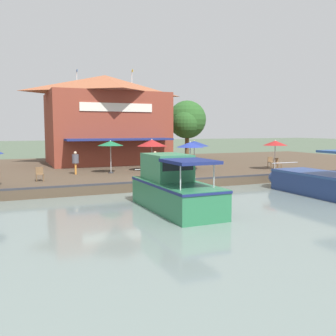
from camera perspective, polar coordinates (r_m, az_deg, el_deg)
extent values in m
plane|color=#4C5B47|center=(22.56, 0.08, -3.57)|extent=(220.00, 220.00, 0.00)
cube|color=#4C3D2D|center=(32.84, -7.45, -0.11)|extent=(22.00, 56.00, 0.60)
cube|color=#2D2D33|center=(22.56, -0.02, -1.90)|extent=(0.20, 50.40, 0.10)
cube|color=brown|center=(35.47, -9.43, 5.95)|extent=(7.85, 10.27, 6.37)
pyramid|color=#9E5638|center=(35.71, -9.55, 12.43)|extent=(8.25, 10.79, 1.70)
cube|color=navy|center=(30.81, -7.29, 4.35)|extent=(1.80, 8.73, 0.16)
cube|color=silver|center=(31.68, -7.78, 9.16)|extent=(0.08, 6.16, 0.70)
cylinder|color=silver|center=(36.43, -5.52, 12.88)|extent=(0.06, 0.06, 2.37)
cube|color=gold|center=(36.40, -5.45, 14.53)|extent=(0.36, 0.03, 0.24)
cylinder|color=silver|center=(35.22, -13.72, 12.76)|extent=(0.06, 0.06, 2.08)
cube|color=#2D5193|center=(35.16, -13.71, 14.24)|extent=(0.36, 0.03, 0.24)
cylinder|color=#B7B7B7|center=(26.91, -8.71, 1.53)|extent=(0.06, 0.06, 2.18)
cylinder|color=#2D2D33|center=(27.02, -8.68, -0.71)|extent=(0.36, 0.36, 0.06)
cone|color=#19663D|center=(26.86, -8.75, 3.74)|extent=(1.82, 1.82, 0.33)
cone|color=silver|center=(26.86, -8.75, 3.78)|extent=(1.13, 1.13, 0.26)
sphere|color=silver|center=(26.85, -8.75, 4.09)|extent=(0.08, 0.08, 0.08)
cylinder|color=#B7B7B7|center=(25.78, 3.39, 1.33)|extent=(0.06, 0.06, 2.12)
cylinder|color=#2D2D33|center=(25.88, 3.38, -0.95)|extent=(0.36, 0.36, 0.06)
cone|color=navy|center=(25.72, 3.41, 3.57)|extent=(1.89, 1.89, 0.35)
cone|color=white|center=(25.72, 3.41, 3.61)|extent=(1.17, 1.17, 0.28)
sphere|color=white|center=(25.71, 3.41, 3.96)|extent=(0.08, 0.08, 0.08)
cylinder|color=#B7B7B7|center=(30.09, 15.97, 1.77)|extent=(0.06, 0.06, 2.12)
cylinder|color=#2D2D33|center=(30.18, 15.92, -0.18)|extent=(0.36, 0.36, 0.06)
cone|color=maroon|center=(30.04, 16.03, 3.68)|extent=(1.84, 1.84, 0.37)
cone|color=white|center=(30.04, 16.03, 3.72)|extent=(1.14, 1.14, 0.30)
sphere|color=white|center=(30.03, 16.04, 4.03)|extent=(0.08, 0.08, 0.08)
cylinder|color=#B7B7B7|center=(28.89, 4.01, 1.79)|extent=(0.06, 0.06, 2.09)
cylinder|color=#2D2D33|center=(28.98, 4.00, -0.21)|extent=(0.36, 0.36, 0.06)
cone|color=navy|center=(28.84, 4.03, 3.75)|extent=(2.26, 2.26, 0.40)
cone|color=yellow|center=(28.84, 4.03, 3.79)|extent=(1.40, 1.40, 0.32)
sphere|color=yellow|center=(28.83, 4.03, 4.14)|extent=(0.08, 0.08, 0.08)
cylinder|color=#B7B7B7|center=(27.98, -2.47, 1.76)|extent=(0.06, 0.06, 2.18)
cylinder|color=#2D2D33|center=(28.07, -2.46, -0.40)|extent=(0.36, 0.36, 0.06)
cone|color=maroon|center=(27.92, -2.48, 3.84)|extent=(2.24, 2.24, 0.49)
cone|color=white|center=(27.92, -2.48, 3.88)|extent=(1.39, 1.39, 0.40)
sphere|color=white|center=(27.91, -2.48, 4.35)|extent=(0.08, 0.08, 0.08)
cube|color=brown|center=(32.00, 15.96, 0.48)|extent=(0.04, 0.04, 0.42)
cube|color=brown|center=(31.79, 15.36, 0.46)|extent=(0.04, 0.04, 0.42)
cube|color=brown|center=(32.34, 15.57, 0.54)|extent=(0.04, 0.04, 0.42)
cube|color=brown|center=(32.12, 14.97, 0.53)|extent=(0.04, 0.04, 0.42)
cube|color=brown|center=(32.04, 15.48, 0.88)|extent=(0.48, 0.48, 0.05)
cube|color=brown|center=(32.19, 15.30, 1.31)|extent=(0.08, 0.44, 0.40)
cube|color=brown|center=(30.68, 16.88, 0.23)|extent=(0.04, 0.04, 0.42)
cube|color=brown|center=(30.42, 16.31, 0.20)|extent=(0.04, 0.04, 0.42)
cube|color=brown|center=(30.98, 16.40, 0.29)|extent=(0.04, 0.04, 0.42)
cube|color=brown|center=(30.73, 15.83, 0.27)|extent=(0.04, 0.04, 0.42)
cube|color=brown|center=(30.68, 16.37, 0.64)|extent=(0.45, 0.45, 0.05)
cube|color=brown|center=(30.82, 16.14, 1.09)|extent=(0.05, 0.44, 0.40)
cube|color=brown|center=(23.63, -18.42, -1.45)|extent=(0.04, 0.04, 0.42)
cube|color=brown|center=(23.60, -19.39, -1.49)|extent=(0.04, 0.04, 0.42)
cube|color=brown|center=(24.02, -18.49, -1.34)|extent=(0.04, 0.04, 0.42)
cube|color=brown|center=(24.00, -19.44, -1.37)|extent=(0.04, 0.04, 0.42)
cube|color=brown|center=(23.79, -18.95, -0.90)|extent=(0.44, 0.44, 0.05)
cube|color=brown|center=(23.96, -19.00, -0.32)|extent=(0.04, 0.44, 0.40)
cube|color=brown|center=(26.09, -24.25, -1.00)|extent=(0.05, 0.05, 0.42)
cylinder|color=orange|center=(26.87, -13.89, -0.09)|extent=(0.13, 0.13, 0.77)
cylinder|color=orange|center=(26.71, -13.90, -0.13)|extent=(0.13, 0.13, 0.77)
cylinder|color=#4C4C56|center=(26.73, -13.93, 1.36)|extent=(0.45, 0.45, 0.61)
sphere|color=#DBB28E|center=(26.70, -13.95, 2.24)|extent=(0.21, 0.21, 0.21)
cylinder|color=#B23338|center=(25.01, -1.81, -0.32)|extent=(0.13, 0.13, 0.80)
cylinder|color=#B23338|center=(25.09, -2.14, -0.30)|extent=(0.13, 0.13, 0.80)
cylinder|color=#2D5193|center=(24.99, -1.98, 1.33)|extent=(0.47, 0.47, 0.64)
sphere|color=tan|center=(24.96, -1.99, 2.30)|extent=(0.22, 0.22, 0.22)
cube|color=navy|center=(22.43, 22.95, -2.30)|extent=(6.29, 2.49, 1.23)
ellipsoid|color=navy|center=(24.69, 17.73, -1.40)|extent=(2.22, 2.36, 1.23)
cube|color=#2D4C84|center=(22.36, 23.00, -0.94)|extent=(6.36, 2.53, 0.10)
cylinder|color=silver|center=(24.79, 17.41, 0.77)|extent=(0.04, 1.98, 0.04)
cube|color=#287047|center=(16.86, 1.19, -4.34)|extent=(5.74, 2.27, 1.27)
ellipsoid|color=#287047|center=(19.44, -2.41, -2.97)|extent=(2.05, 2.09, 1.27)
cube|color=navy|center=(16.77, 1.19, -2.47)|extent=(5.81, 2.31, 0.10)
cube|color=#337A51|center=(17.59, -0.20, 0.18)|extent=(2.53, 1.78, 1.21)
cube|color=black|center=(16.47, 1.53, 0.32)|extent=(0.09, 1.51, 0.42)
cube|color=navy|center=(15.45, 3.33, 1.01)|extent=(2.31, 1.88, 0.13)
cylinder|color=silver|center=(15.28, 7.01, -1.05)|extent=(0.05, 0.05, 1.05)
cylinder|color=silver|center=(14.56, 1.91, -1.35)|extent=(0.05, 0.05, 1.05)
cylinder|color=silver|center=(19.53, -2.67, -0.16)|extent=(0.07, 1.73, 0.04)
cylinder|color=brown|center=(41.27, 2.91, 3.40)|extent=(0.45, 0.45, 2.63)
sphere|color=#285623|center=(41.24, 2.93, 7.38)|extent=(4.14, 4.14, 4.14)
sphere|color=#285623|center=(40.22, 2.64, 6.83)|extent=(2.90, 2.90, 2.90)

